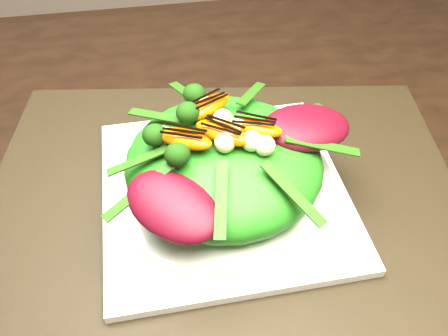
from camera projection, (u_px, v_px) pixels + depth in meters
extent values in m
cube|color=black|center=(88.00, 219.00, 0.55)|extent=(1.60, 0.90, 0.75)
cube|color=black|center=(224.00, 196.00, 0.54)|extent=(0.60, 0.49, 0.00)
cube|color=white|center=(224.00, 191.00, 0.54)|extent=(0.27, 0.27, 0.01)
cylinder|color=white|center=(224.00, 183.00, 0.53)|extent=(0.28, 0.28, 0.02)
ellipsoid|color=#267716|center=(224.00, 162.00, 0.50)|extent=(0.28, 0.28, 0.07)
ellipsoid|color=#3E0610|center=(307.00, 127.00, 0.50)|extent=(0.10, 0.07, 0.02)
ellipsoid|color=#CF4E03|center=(215.00, 115.00, 0.49)|extent=(0.06, 0.03, 0.02)
sphere|color=black|center=(161.00, 117.00, 0.49)|extent=(0.04, 0.04, 0.03)
sphere|color=beige|center=(250.00, 161.00, 0.45)|extent=(0.02, 0.02, 0.02)
cube|color=black|center=(215.00, 109.00, 0.49)|extent=(0.04, 0.00, 0.00)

